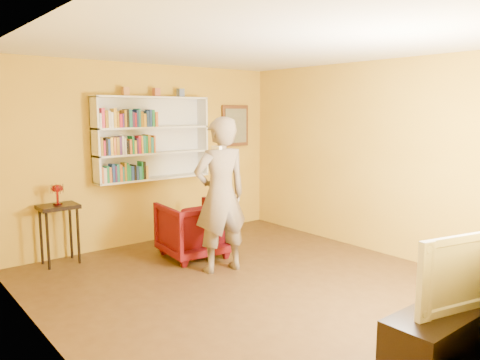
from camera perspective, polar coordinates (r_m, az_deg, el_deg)
name	(u,v)px	position (r m, az deg, el deg)	size (l,w,h in m)	color
room_shell	(256,200)	(5.24, 1.98, -2.47)	(5.30, 5.80, 2.88)	#412B15
bookshelf	(151,139)	(7.15, -10.79, 4.99)	(1.80, 0.29, 1.23)	silver
books_row_lower	(123,173)	(6.87, -14.05, 0.85)	(0.70, 0.19, 0.26)	#CC6528
books_row_middle	(127,146)	(6.86, -13.57, 4.10)	(0.84, 0.19, 0.27)	olive
books_row_upper	(127,119)	(6.85, -13.57, 7.24)	(0.89, 0.19, 0.27)	beige
ornament_left	(125,91)	(6.90, -13.81, 10.44)	(0.09, 0.09, 0.12)	#AD6B31
ornament_centre	(156,92)	(7.13, -10.16, 10.48)	(0.09, 0.09, 0.12)	#A95438
ornament_right	(181,93)	(7.34, -7.26, 10.49)	(0.09, 0.09, 0.13)	slate
framed_painting	(235,126)	(8.09, -0.59, 6.63)	(0.55, 0.05, 0.70)	#4F2B16
console_table	(59,215)	(6.56, -21.25, -4.00)	(0.49, 0.37, 0.79)	black
ruby_lustre	(57,190)	(6.50, -21.40, -1.17)	(0.16, 0.16, 0.27)	maroon
armchair	(193,229)	(6.52, -5.73, -6.00)	(0.82, 0.85, 0.77)	#45040C
person	(221,195)	(5.80, -2.39, -1.87)	(0.71, 0.46, 1.94)	#706152
game_remote	(217,148)	(5.22, -2.86, 3.97)	(0.04, 0.15, 0.04)	white
tv_cabinet	(453,335)	(4.22, 24.55, -16.85)	(1.43, 0.43, 0.51)	black
television	(458,268)	(4.03, 25.04, -9.70)	(1.03, 0.14, 0.59)	black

